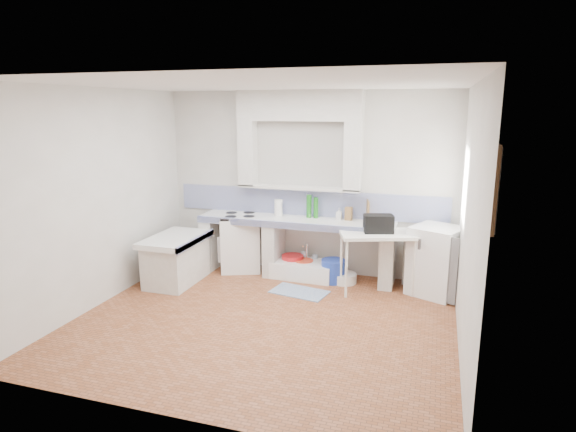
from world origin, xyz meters
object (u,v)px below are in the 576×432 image
(side_table, at_px, (376,262))
(fridge, at_px, (436,261))
(stove, at_px, (241,243))
(sink, at_px, (303,270))

(side_table, xyz_separation_m, fridge, (0.80, 0.14, 0.05))
(fridge, bearing_deg, stove, -159.01)
(sink, xyz_separation_m, side_table, (1.13, -0.24, 0.31))
(sink, height_order, side_table, side_table)
(sink, height_order, fridge, fridge)
(sink, relative_size, side_table, 0.92)
(stove, xyz_separation_m, fridge, (2.99, -0.17, 0.05))
(stove, xyz_separation_m, side_table, (2.19, -0.31, -0.00))
(stove, height_order, fridge, fridge)
(side_table, height_order, fridge, fridge)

